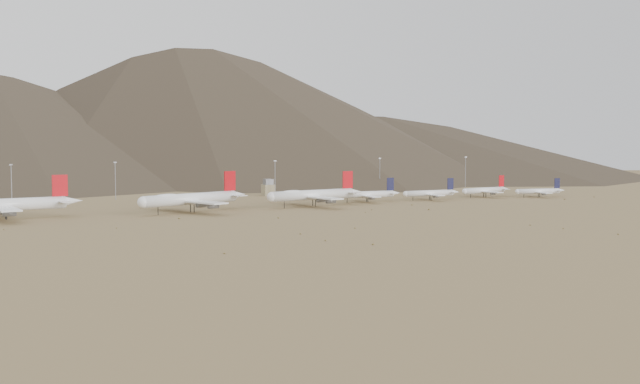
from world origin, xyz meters
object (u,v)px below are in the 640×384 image
widebody_east (313,195)px  control_tower (268,188)px  narrowbody_a (368,194)px  widebody_centre (191,199)px  narrowbody_b (431,193)px  widebody_west (4,205)px

widebody_east → control_tower: (10.71, 94.15, -1.92)m
narrowbody_a → control_tower: bearing=116.6°
widebody_centre → widebody_east: bearing=-17.9°
widebody_centre → narrowbody_b: size_ratio=1.64×
widebody_east → narrowbody_b: bearing=-4.0°
narrowbody_a → narrowbody_b: (45.75, -5.50, -0.33)m
narrowbody_b → control_tower: 118.81m
widebody_east → narrowbody_b: widebody_east is taller
widebody_west → control_tower: (186.92, 90.04, -2.42)m
narrowbody_b → widebody_east: bearing=-173.2°
widebody_centre → widebody_west: bearing=156.8°
widebody_east → narrowbody_a: size_ratio=1.49×
widebody_west → narrowbody_a: (222.48, 8.91, -2.70)m
control_tower → narrowbody_a: bearing=-66.3°
widebody_west → control_tower: size_ratio=6.29×
narrowbody_b → narrowbody_a: bearing=175.3°
narrowbody_b → widebody_west: bearing=-177.1°
widebody_centre → narrowbody_b: widebody_centre is taller
narrowbody_a → control_tower: (-35.56, 81.13, 0.28)m
widebody_west → narrowbody_b: widebody_west is taller
widebody_west → narrowbody_a: bearing=-2.8°
widebody_centre → control_tower: size_ratio=6.03×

